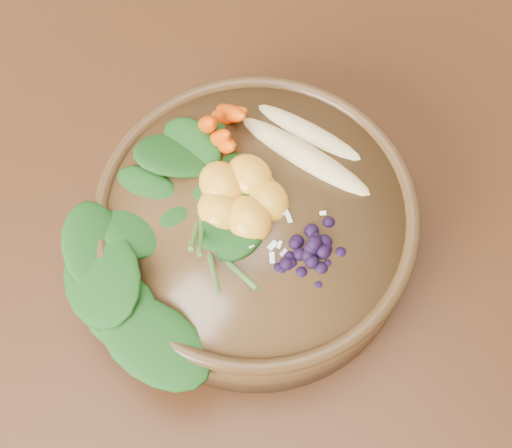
{
  "coord_description": "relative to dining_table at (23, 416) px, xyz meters",
  "views": [
    {
      "loc": [
        0.11,
        -0.2,
        1.3
      ],
      "look_at": [
        0.24,
        -0.01,
        0.79
      ],
      "focal_mm": 50.0,
      "sensor_mm": 36.0,
      "label": 1
    }
  ],
  "objects": [
    {
      "name": "carrot_cluster",
      "position": [
        0.26,
        0.07,
        0.19
      ],
      "size": [
        0.07,
        0.07,
        0.07
      ],
      "primitive_type": null,
      "rotation": [
        0.0,
        0.0,
        0.34
      ],
      "color": "#F94C01",
      "rests_on": "stoneware_bowl"
    },
    {
      "name": "coconut_flakes",
      "position": [
        0.25,
        -0.02,
        0.16
      ],
      "size": [
        0.09,
        0.08,
        0.01
      ],
      "primitive_type": null,
      "rotation": [
        0.0,
        0.0,
        0.34
      ],
      "color": "white",
      "rests_on": "stoneware_bowl"
    },
    {
      "name": "dining_table",
      "position": [
        0.0,
        0.0,
        0.0
      ],
      "size": [
        1.6,
        0.9,
        0.75
      ],
      "color": "#331C0C",
      "rests_on": "ground"
    },
    {
      "name": "stoneware_bowl",
      "position": [
        0.24,
        -0.01,
        0.13
      ],
      "size": [
        0.32,
        0.32,
        0.07
      ],
      "primitive_type": "cylinder",
      "rotation": [
        0.0,
        0.0,
        0.34
      ],
      "color": "#473119",
      "rests_on": "dining_table"
    },
    {
      "name": "blueberry_pile",
      "position": [
        0.26,
        -0.06,
        0.18
      ],
      "size": [
        0.14,
        0.12,
        0.03
      ],
      "primitive_type": null,
      "rotation": [
        0.0,
        0.0,
        0.34
      ],
      "color": "black",
      "rests_on": "stoneware_bowl"
    },
    {
      "name": "mandarin_cluster",
      "position": [
        0.24,
        0.01,
        0.17
      ],
      "size": [
        0.09,
        0.1,
        0.03
      ],
      "primitive_type": null,
      "rotation": [
        0.0,
        0.0,
        0.34
      ],
      "color": "orange",
      "rests_on": "stoneware_bowl"
    },
    {
      "name": "banana_halves",
      "position": [
        0.31,
        0.02,
        0.17
      ],
      "size": [
        0.09,
        0.14,
        0.02
      ],
      "rotation": [
        0.0,
        0.0,
        0.34
      ],
      "color": "#E0CC84",
      "rests_on": "stoneware_bowl"
    },
    {
      "name": "kale_heap",
      "position": [
        0.19,
        0.03,
        0.18
      ],
      "size": [
        0.2,
        0.19,
        0.04
      ],
      "primitive_type": null,
      "rotation": [
        0.0,
        0.0,
        0.34
      ],
      "color": "#184C15",
      "rests_on": "stoneware_bowl"
    }
  ]
}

